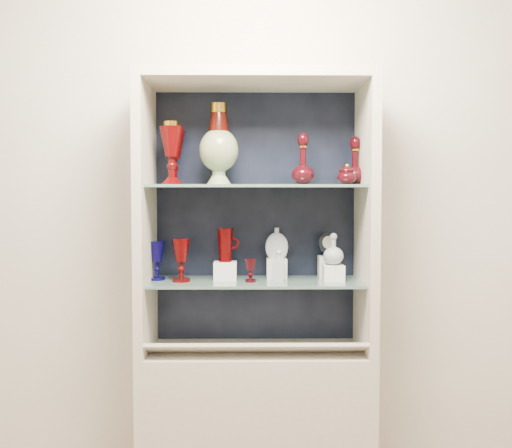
{
  "coord_description": "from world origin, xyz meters",
  "views": [
    {
      "loc": [
        -0.03,
        -0.95,
        1.42
      ],
      "look_at": [
        0.0,
        1.53,
        1.3
      ],
      "focal_mm": 40.0,
      "sensor_mm": 36.0,
      "label": 1
    }
  ],
  "objects_px": {
    "ruby_pitcher": "(225,245)",
    "ruby_decanter_a": "(303,156)",
    "flat_flask": "(277,243)",
    "lidded_bowl": "(347,174)",
    "clear_square_bottle": "(279,266)",
    "pedestal_lamp_left": "(174,156)",
    "clear_round_decanter": "(333,250)",
    "ruby_goblet_tall": "(181,260)",
    "pedestal_lamp_right": "(172,153)",
    "cobalt_goblet": "(157,260)",
    "enamel_urn": "(219,144)",
    "ruby_goblet_small": "(251,270)",
    "cameo_medallion": "(327,243)",
    "ruby_decanter_b": "(355,159)"
  },
  "relations": [
    {
      "from": "enamel_urn",
      "to": "ruby_decanter_b",
      "type": "bearing_deg",
      "value": 3.52
    },
    {
      "from": "ruby_decanter_a",
      "to": "cobalt_goblet",
      "type": "height_order",
      "value": "ruby_decanter_a"
    },
    {
      "from": "lidded_bowl",
      "to": "ruby_goblet_small",
      "type": "xyz_separation_m",
      "value": [
        -0.41,
        0.0,
        -0.42
      ]
    },
    {
      "from": "clear_round_decanter",
      "to": "ruby_decanter_a",
      "type": "bearing_deg",
      "value": -176.68
    },
    {
      "from": "clear_round_decanter",
      "to": "ruby_pitcher",
      "type": "bearing_deg",
      "value": 175.47
    },
    {
      "from": "flat_flask",
      "to": "ruby_goblet_tall",
      "type": "bearing_deg",
      "value": -162.58
    },
    {
      "from": "clear_round_decanter",
      "to": "cameo_medallion",
      "type": "relative_size",
      "value": 1.17
    },
    {
      "from": "clear_square_bottle",
      "to": "ruby_goblet_tall",
      "type": "bearing_deg",
      "value": -179.85
    },
    {
      "from": "ruby_pitcher",
      "to": "ruby_decanter_a",
      "type": "bearing_deg",
      "value": -0.58
    },
    {
      "from": "ruby_pitcher",
      "to": "flat_flask",
      "type": "bearing_deg",
      "value": 17.07
    },
    {
      "from": "clear_square_bottle",
      "to": "cobalt_goblet",
      "type": "bearing_deg",
      "value": 174.66
    },
    {
      "from": "enamel_urn",
      "to": "flat_flask",
      "type": "relative_size",
      "value": 2.45
    },
    {
      "from": "clear_square_bottle",
      "to": "flat_flask",
      "type": "xyz_separation_m",
      "value": [
        -0.0,
        0.09,
        0.09
      ]
    },
    {
      "from": "pedestal_lamp_right",
      "to": "cobalt_goblet",
      "type": "bearing_deg",
      "value": 153.66
    },
    {
      "from": "enamel_urn",
      "to": "clear_square_bottle",
      "type": "distance_m",
      "value": 0.59
    },
    {
      "from": "ruby_pitcher",
      "to": "flat_flask",
      "type": "relative_size",
      "value": 1.04
    },
    {
      "from": "pedestal_lamp_right",
      "to": "cobalt_goblet",
      "type": "xyz_separation_m",
      "value": [
        -0.08,
        0.04,
        -0.47
      ]
    },
    {
      "from": "pedestal_lamp_left",
      "to": "ruby_goblet_small",
      "type": "bearing_deg",
      "value": -21.62
    },
    {
      "from": "cameo_medallion",
      "to": "pedestal_lamp_right",
      "type": "bearing_deg",
      "value": 163.91
    },
    {
      "from": "ruby_goblet_small",
      "to": "clear_square_bottle",
      "type": "bearing_deg",
      "value": 7.36
    },
    {
      "from": "clear_square_bottle",
      "to": "cameo_medallion",
      "type": "relative_size",
      "value": 1.22
    },
    {
      "from": "cobalt_goblet",
      "to": "clear_round_decanter",
      "type": "distance_m",
      "value": 0.78
    },
    {
      "from": "enamel_urn",
      "to": "cobalt_goblet",
      "type": "height_order",
      "value": "enamel_urn"
    },
    {
      "from": "pedestal_lamp_left",
      "to": "pedestal_lamp_right",
      "type": "xyz_separation_m",
      "value": [
        0.01,
        -0.11,
        0.0
      ]
    },
    {
      "from": "ruby_pitcher",
      "to": "flat_flask",
      "type": "height_order",
      "value": "flat_flask"
    },
    {
      "from": "ruby_goblet_tall",
      "to": "clear_round_decanter",
      "type": "relative_size",
      "value": 1.4
    },
    {
      "from": "cobalt_goblet",
      "to": "ruby_pitcher",
      "type": "relative_size",
      "value": 1.15
    },
    {
      "from": "ruby_goblet_tall",
      "to": "lidded_bowl",
      "type": "bearing_deg",
      "value": -1.32
    },
    {
      "from": "cameo_medallion",
      "to": "clear_round_decanter",
      "type": "bearing_deg",
      "value": -106.34
    },
    {
      "from": "pedestal_lamp_right",
      "to": "clear_round_decanter",
      "type": "bearing_deg",
      "value": 0.1
    },
    {
      "from": "enamel_urn",
      "to": "cobalt_goblet",
      "type": "distance_m",
      "value": 0.58
    },
    {
      "from": "pedestal_lamp_left",
      "to": "ruby_decanter_b",
      "type": "height_order",
      "value": "pedestal_lamp_left"
    },
    {
      "from": "ruby_decanter_b",
      "to": "cameo_medallion",
      "type": "height_order",
      "value": "ruby_decanter_b"
    },
    {
      "from": "cobalt_goblet",
      "to": "ruby_pitcher",
      "type": "distance_m",
      "value": 0.31
    },
    {
      "from": "pedestal_lamp_left",
      "to": "clear_square_bottle",
      "type": "distance_m",
      "value": 0.68
    },
    {
      "from": "lidded_bowl",
      "to": "clear_square_bottle",
      "type": "height_order",
      "value": "lidded_bowl"
    },
    {
      "from": "enamel_urn",
      "to": "clear_square_bottle",
      "type": "xyz_separation_m",
      "value": [
        0.26,
        -0.03,
        -0.53
      ]
    },
    {
      "from": "ruby_decanter_b",
      "to": "ruby_goblet_tall",
      "type": "distance_m",
      "value": 0.89
    },
    {
      "from": "cobalt_goblet",
      "to": "flat_flask",
      "type": "xyz_separation_m",
      "value": [
        0.53,
        0.04,
        0.08
      ]
    },
    {
      "from": "pedestal_lamp_left",
      "to": "clear_round_decanter",
      "type": "distance_m",
      "value": 0.83
    },
    {
      "from": "ruby_decanter_b",
      "to": "ruby_decanter_a",
      "type": "bearing_deg",
      "value": -166.31
    },
    {
      "from": "ruby_decanter_b",
      "to": "cameo_medallion",
      "type": "bearing_deg",
      "value": 157.43
    },
    {
      "from": "ruby_pitcher",
      "to": "cameo_medallion",
      "type": "xyz_separation_m",
      "value": [
        0.46,
        0.06,
        0.0
      ]
    },
    {
      "from": "ruby_goblet_tall",
      "to": "ruby_pitcher",
      "type": "xyz_separation_m",
      "value": [
        0.19,
        0.05,
        0.06
      ]
    },
    {
      "from": "pedestal_lamp_left",
      "to": "enamel_urn",
      "type": "xyz_separation_m",
      "value": [
        0.21,
        -0.09,
        0.04
      ]
    },
    {
      "from": "ruby_decanter_a",
      "to": "clear_round_decanter",
      "type": "height_order",
      "value": "ruby_decanter_a"
    },
    {
      "from": "enamel_urn",
      "to": "ruby_decanter_a",
      "type": "xyz_separation_m",
      "value": [
        0.37,
        -0.02,
        -0.05
      ]
    },
    {
      "from": "ruby_goblet_tall",
      "to": "ruby_pitcher",
      "type": "bearing_deg",
      "value": 15.67
    },
    {
      "from": "pedestal_lamp_left",
      "to": "enamel_urn",
      "type": "height_order",
      "value": "enamel_urn"
    },
    {
      "from": "ruby_goblet_small",
      "to": "clear_round_decanter",
      "type": "xyz_separation_m",
      "value": [
        0.36,
        0.03,
        0.09
      ]
    }
  ]
}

